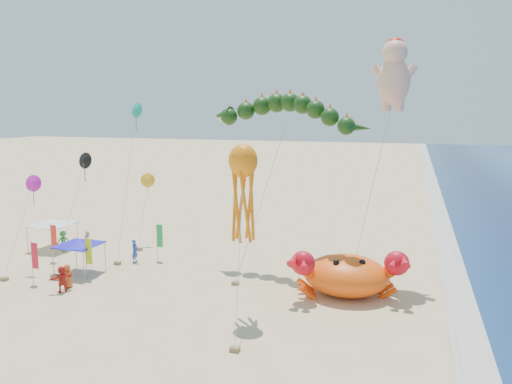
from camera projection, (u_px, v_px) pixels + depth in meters
The scene contains 11 objects.
ground at pixel (275, 291), 34.33m from camera, with size 320.00×320.00×0.00m, color #D1B784.
foam_strip at pixel (462, 312), 30.78m from camera, with size 320.00×320.00×0.00m, color silver.
crab_inflatable at pixel (346, 274), 33.33m from camera, with size 7.66×6.14×3.36m.
dragon_kite at pixel (283, 117), 36.91m from camera, with size 12.42×6.86×13.14m.
cherub_kite at pixel (394, 73), 35.14m from camera, with size 3.82×2.03×17.30m.
octopus_kite at pixel (243, 186), 29.33m from camera, with size 2.28×5.79×10.38m.
canopy_blue at pixel (79, 242), 37.65m from camera, with size 3.20×3.20×2.71m.
canopy_white at pixel (52, 222), 44.33m from camera, with size 3.53×3.53×2.71m.
feather_flags at pixel (86, 245), 38.37m from camera, with size 8.73×7.76×3.20m.
beachgoers at pixel (76, 256), 39.47m from camera, with size 8.40×10.35×1.88m.
small_kites at pixel (102, 169), 41.01m from camera, with size 6.52×13.04×12.95m.
Camera 1 is at (8.56, -31.64, 12.35)m, focal length 35.00 mm.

